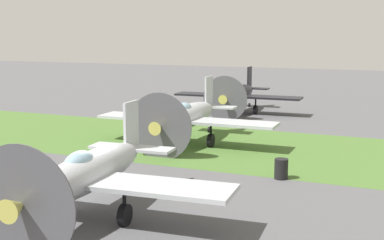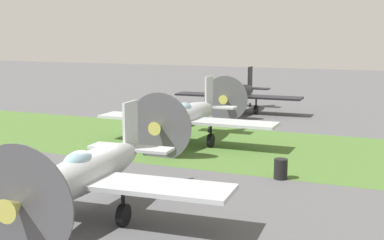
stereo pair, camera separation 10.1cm
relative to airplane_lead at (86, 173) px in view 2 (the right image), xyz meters
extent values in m
plane|color=#515154|center=(1.00, -0.67, -1.58)|extent=(160.00, 160.00, 0.00)
cube|color=#476B2D|center=(1.00, -12.81, -1.58)|extent=(120.00, 11.00, 0.01)
ellipsoid|color=#B2B7BC|center=(0.01, -0.17, 0.01)|extent=(1.94, 7.54, 1.36)
cube|color=#B2B7BC|center=(-0.02, 0.27, -0.16)|extent=(10.64, 2.68, 0.15)
cube|color=#B2B7BC|center=(0.28, -3.56, 0.99)|extent=(0.20, 1.21, 2.08)
cube|color=#B2B7BC|center=(0.28, -3.56, 0.12)|extent=(3.58, 1.26, 0.11)
cone|color=#B7B24C|center=(-0.30, 3.82, 0.01)|extent=(0.76, 0.82, 0.70)
cylinder|color=#4C4C51|center=(-0.28, 3.60, 0.01)|extent=(3.50, 0.32, 3.51)
ellipsoid|color=#8CB2C6|center=(-0.04, 0.49, 0.48)|extent=(0.89, 1.59, 0.77)
cylinder|color=black|center=(-1.61, 0.25, -1.21)|extent=(0.30, 0.76, 0.75)
cylinder|color=black|center=(-1.61, 0.25, -0.68)|extent=(0.13, 0.13, 1.05)
cylinder|color=black|center=(1.56, 0.50, -1.21)|extent=(0.30, 0.76, 0.75)
cylinder|color=black|center=(1.56, 0.50, -0.68)|extent=(0.13, 0.13, 1.05)
cylinder|color=black|center=(0.29, -3.67, -1.41)|extent=(0.16, 0.36, 0.35)
ellipsoid|color=#B2B7BC|center=(1.73, -12.67, 0.02)|extent=(1.51, 7.54, 1.37)
cube|color=#B2B7BC|center=(1.72, -12.23, -0.15)|extent=(10.64, 2.07, 0.15)
cube|color=#B2B7BC|center=(1.79, -16.10, 1.01)|extent=(0.13, 1.22, 2.10)
cube|color=#B2B7BC|center=(1.79, -16.10, 0.13)|extent=(3.55, 1.06, 0.11)
cone|color=#B7B24C|center=(1.65, -8.64, 0.02)|extent=(0.72, 0.79, 0.71)
cylinder|color=#4C4C51|center=(1.66, -8.86, 0.02)|extent=(3.54, 0.11, 3.54)
ellipsoid|color=#8CB2C6|center=(1.71, -12.01, 0.50)|extent=(0.80, 1.56, 0.77)
cylinder|color=black|center=(0.11, -12.15, -1.21)|extent=(0.26, 0.76, 0.75)
cylinder|color=black|center=(0.11, -12.15, -0.68)|extent=(0.13, 0.13, 1.06)
cylinder|color=black|center=(3.32, -12.09, -1.21)|extent=(0.26, 0.76, 0.75)
cylinder|color=black|center=(3.32, -12.09, -0.68)|extent=(0.13, 0.13, 1.06)
cylinder|color=black|center=(1.79, -16.21, -1.41)|extent=(0.14, 0.36, 0.35)
ellipsoid|color=black|center=(2.74, -25.20, -0.04)|extent=(1.59, 7.29, 1.32)
cube|color=black|center=(2.73, -24.78, -0.20)|extent=(10.29, 2.18, 0.15)
cube|color=black|center=(2.86, -28.50, 0.92)|extent=(0.15, 1.18, 2.02)
cube|color=black|center=(2.86, -28.50, 0.07)|extent=(3.44, 1.08, 0.11)
cone|color=#B7B24C|center=(2.60, -21.31, -0.04)|extent=(0.71, 0.77, 0.68)
cylinder|color=#4C4C51|center=(2.61, -21.53, -0.04)|extent=(3.41, 0.17, 3.41)
ellipsoid|color=#8CB2C6|center=(2.72, -24.56, 0.42)|extent=(0.80, 1.52, 0.75)
cylinder|color=black|center=(1.18, -24.73, -1.22)|extent=(0.26, 0.73, 0.72)
cylinder|color=black|center=(1.18, -24.73, -0.71)|extent=(0.13, 0.13, 1.02)
cylinder|color=black|center=(4.27, -24.61, -1.22)|extent=(0.26, 0.73, 0.72)
cylinder|color=black|center=(4.27, -24.61, -0.71)|extent=(0.13, 0.13, 1.02)
cylinder|color=black|center=(2.87, -28.61, -1.41)|extent=(0.14, 0.35, 0.34)
cylinder|color=black|center=(-5.06, -7.35, -1.13)|extent=(0.60, 0.60, 0.90)
camera|label=1|loc=(-10.12, 14.42, 4.73)|focal=48.29mm
camera|label=2|loc=(-10.21, 14.38, 4.73)|focal=48.29mm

